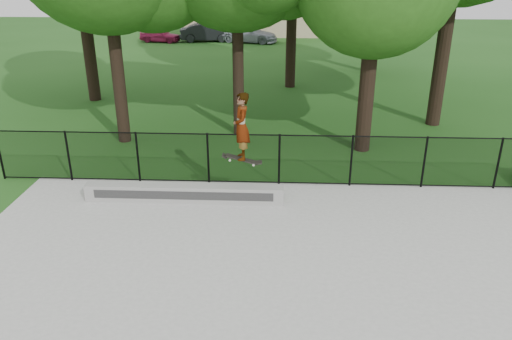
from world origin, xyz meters
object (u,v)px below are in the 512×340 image
object	(u,v)px
car_a	(160,35)
car_c	(248,34)
skater_airborne	(242,128)
grind_ledge	(184,193)
car_b	(207,33)

from	to	relation	value
car_a	car_c	xyz separation A→B (m)	(6.86, 0.19, 0.13)
car_a	skater_airborne	distance (m)	29.00
grind_ledge	car_b	distance (m)	28.34
car_c	grind_ledge	bearing A→B (deg)	-164.29
car_b	skater_airborne	bearing A→B (deg)	-176.38
car_b	skater_airborne	world-z (taller)	skater_airborne
car_b	car_c	xyz separation A→B (m)	(3.27, -0.27, -0.01)
car_c	car_a	bearing A→B (deg)	107.20
grind_ledge	car_b	size ratio (longest dim) A/B	1.40
grind_ledge	car_c	bearing A→B (deg)	90.09
car_a	car_b	size ratio (longest dim) A/B	0.83
grind_ledge	car_a	xyz separation A→B (m)	(-6.91, 27.67, 0.24)
grind_ledge	car_b	world-z (taller)	car_b
car_c	skater_airborne	world-z (taller)	skater_airborne
car_b	car_a	bearing A→B (deg)	91.20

